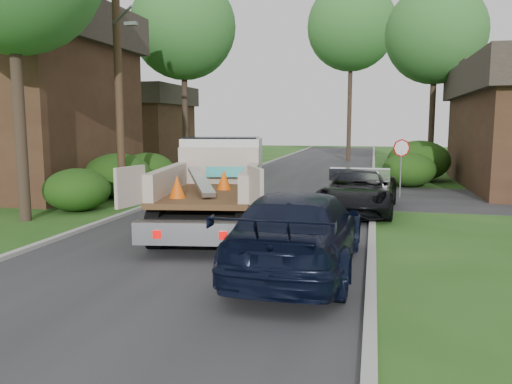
{
  "coord_description": "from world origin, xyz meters",
  "views": [
    {
      "loc": [
        4.07,
        -12.69,
        3.08
      ],
      "look_at": [
        0.9,
        0.77,
        1.2
      ],
      "focal_mm": 35.0,
      "sensor_mm": 36.0,
      "label": 1
    }
  ],
  "objects_px": {
    "utility_pole": "(118,69)",
    "flatbed_truck": "(218,177)",
    "tree_left_back": "(49,19)",
    "house_left_far": "(135,125)",
    "tree_left_far": "(183,27)",
    "black_pickup": "(359,191)",
    "navy_suv": "(299,231)",
    "house_left_near": "(10,98)",
    "tree_right_far": "(436,34)",
    "tree_center_far": "(351,27)",
    "stop_sign": "(401,156)"
  },
  "relations": [
    {
      "from": "utility_pole",
      "to": "flatbed_truck",
      "type": "height_order",
      "value": "utility_pole"
    },
    {
      "from": "tree_left_back",
      "to": "house_left_far",
      "type": "bearing_deg",
      "value": 86.82
    },
    {
      "from": "tree_left_far",
      "to": "black_pickup",
      "type": "bearing_deg",
      "value": -47.0
    },
    {
      "from": "house_left_far",
      "to": "tree_left_back",
      "type": "relative_size",
      "value": 0.63
    },
    {
      "from": "utility_pole",
      "to": "navy_suv",
      "type": "height_order",
      "value": "utility_pole"
    },
    {
      "from": "house_left_near",
      "to": "house_left_far",
      "type": "distance_m",
      "value": 15.12
    },
    {
      "from": "house_left_far",
      "to": "tree_left_back",
      "type": "bearing_deg",
      "value": -93.18
    },
    {
      "from": "house_left_far",
      "to": "flatbed_truck",
      "type": "xyz_separation_m",
      "value": [
        12.86,
        -19.91,
        -1.6
      ]
    },
    {
      "from": "house_left_near",
      "to": "tree_right_far",
      "type": "height_order",
      "value": "tree_right_far"
    },
    {
      "from": "navy_suv",
      "to": "tree_left_far",
      "type": "bearing_deg",
      "value": -61.54
    },
    {
      "from": "utility_pole",
      "to": "tree_center_far",
      "type": "relative_size",
      "value": 0.68
    },
    {
      "from": "tree_right_far",
      "to": "tree_left_back",
      "type": "xyz_separation_m",
      "value": [
        -21.5,
        -7.0,
        0.5
      ]
    },
    {
      "from": "tree_right_far",
      "to": "black_pickup",
      "type": "bearing_deg",
      "value": -104.66
    },
    {
      "from": "stop_sign",
      "to": "flatbed_truck",
      "type": "xyz_separation_m",
      "value": [
        -5.84,
        -6.91,
        -0.32
      ]
    },
    {
      "from": "tree_right_far",
      "to": "tree_left_far",
      "type": "bearing_deg",
      "value": -168.69
    },
    {
      "from": "tree_right_far",
      "to": "tree_center_far",
      "type": "distance_m",
      "value": 11.68
    },
    {
      "from": "stop_sign",
      "to": "utility_pole",
      "type": "relative_size",
      "value": 0.25
    },
    {
      "from": "tree_right_far",
      "to": "house_left_near",
      "type": "bearing_deg",
      "value": -146.31
    },
    {
      "from": "utility_pole",
      "to": "tree_left_far",
      "type": "bearing_deg",
      "value": 99.54
    },
    {
      "from": "black_pickup",
      "to": "tree_left_far",
      "type": "bearing_deg",
      "value": 136.84
    },
    {
      "from": "house_left_near",
      "to": "navy_suv",
      "type": "relative_size",
      "value": 1.66
    },
    {
      "from": "house_left_near",
      "to": "tree_center_far",
      "type": "xyz_separation_m",
      "value": [
        14.0,
        23.0,
        6.7
      ]
    },
    {
      "from": "utility_pole",
      "to": "house_left_far",
      "type": "height_order",
      "value": "utility_pole"
    },
    {
      "from": "stop_sign",
      "to": "house_left_near",
      "type": "bearing_deg",
      "value": -173.37
    },
    {
      "from": "tree_left_far",
      "to": "tree_center_far",
      "type": "relative_size",
      "value": 0.84
    },
    {
      "from": "stop_sign",
      "to": "tree_center_far",
      "type": "bearing_deg",
      "value": 98.66
    },
    {
      "from": "flatbed_truck",
      "to": "black_pickup",
      "type": "bearing_deg",
      "value": 25.66
    },
    {
      "from": "tree_left_far",
      "to": "flatbed_truck",
      "type": "xyz_separation_m",
      "value": [
        6.86,
        -14.91,
        -7.53
      ]
    },
    {
      "from": "tree_center_far",
      "to": "navy_suv",
      "type": "bearing_deg",
      "value": -88.94
    },
    {
      "from": "house_left_far",
      "to": "tree_left_back",
      "type": "xyz_separation_m",
      "value": [
        -0.5,
        -9.0,
        5.93
      ]
    },
    {
      "from": "utility_pole",
      "to": "navy_suv",
      "type": "distance_m",
      "value": 11.83
    },
    {
      "from": "house_left_near",
      "to": "stop_sign",
      "type": "bearing_deg",
      "value": 6.63
    },
    {
      "from": "utility_pole",
      "to": "tree_center_far",
      "type": "xyz_separation_m",
      "value": [
        7.48,
        25.02,
        5.81
      ]
    },
    {
      "from": "house_left_far",
      "to": "black_pickup",
      "type": "height_order",
      "value": "house_left_far"
    },
    {
      "from": "utility_pole",
      "to": "navy_suv",
      "type": "relative_size",
      "value": 1.7
    },
    {
      "from": "stop_sign",
      "to": "tree_left_far",
      "type": "distance_m",
      "value": 16.65
    },
    {
      "from": "tree_right_far",
      "to": "flatbed_truck",
      "type": "bearing_deg",
      "value": -114.44
    },
    {
      "from": "utility_pole",
      "to": "house_left_near",
      "type": "xyz_separation_m",
      "value": [
        -6.52,
        2.02,
        -0.89
      ]
    },
    {
      "from": "black_pickup",
      "to": "navy_suv",
      "type": "bearing_deg",
      "value": -93.65
    },
    {
      "from": "tree_center_far",
      "to": "house_left_near",
      "type": "bearing_deg",
      "value": -121.33
    },
    {
      "from": "house_left_near",
      "to": "tree_right_far",
      "type": "bearing_deg",
      "value": 33.69
    },
    {
      "from": "tree_left_back",
      "to": "navy_suv",
      "type": "distance_m",
      "value": 24.12
    },
    {
      "from": "house_left_far",
      "to": "utility_pole",
      "type": "bearing_deg",
      "value": -64.77
    },
    {
      "from": "house_left_near",
      "to": "tree_left_back",
      "type": "height_order",
      "value": "tree_left_back"
    },
    {
      "from": "utility_pole",
      "to": "house_left_near",
      "type": "distance_m",
      "value": 6.88
    },
    {
      "from": "tree_left_back",
      "to": "black_pickup",
      "type": "bearing_deg",
      "value": -24.18
    },
    {
      "from": "house_left_near",
      "to": "tree_left_far",
      "type": "xyz_separation_m",
      "value": [
        4.5,
        10.0,
        4.7
      ]
    },
    {
      "from": "tree_left_far",
      "to": "black_pickup",
      "type": "height_order",
      "value": "tree_left_far"
    },
    {
      "from": "tree_left_far",
      "to": "flatbed_truck",
      "type": "bearing_deg",
      "value": -65.3
    },
    {
      "from": "house_left_far",
      "to": "navy_suv",
      "type": "bearing_deg",
      "value": -56.69
    }
  ]
}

